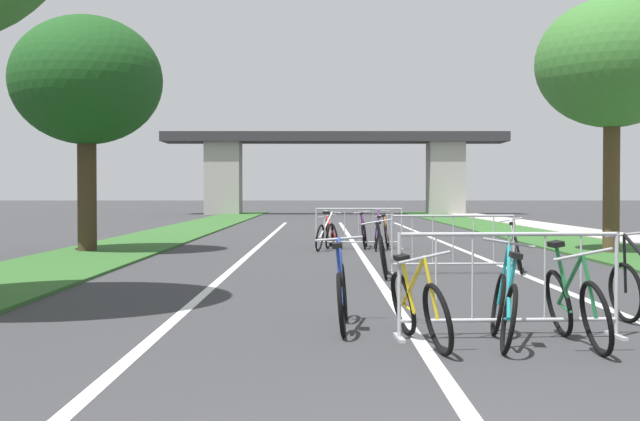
{
  "coord_description": "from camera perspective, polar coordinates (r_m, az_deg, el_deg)",
  "views": [
    {
      "loc": [
        -0.96,
        -3.45,
        1.44
      ],
      "look_at": [
        -0.98,
        14.44,
        1.05
      ],
      "focal_mm": 46.38,
      "sensor_mm": 36.0,
      "label": 1
    }
  ],
  "objects": [
    {
      "name": "bicycle_yellow_9",
      "position": [
        7.86,
        6.88,
        -6.65
      ],
      "size": [
        0.5,
        1.7,
        0.93
      ],
      "rotation": [
        0.0,
        0.0,
        3.34
      ],
      "color": "black",
      "rests_on": "ground"
    },
    {
      "name": "crowd_barrier_second",
      "position": [
        14.78,
        9.23,
        -2.35
      ],
      "size": [
        2.25,
        0.55,
        1.05
      ],
      "rotation": [
        0.0,
        0.0,
        0.05
      ],
      "color": "#ADADB2",
      "rests_on": "ground"
    },
    {
      "name": "bicycle_orange_3",
      "position": [
        21.55,
        4.66,
        -1.65
      ],
      "size": [
        0.5,
        1.66,
        0.89
      ],
      "rotation": [
        0.0,
        0.0,
        -0.1
      ],
      "color": "black",
      "rests_on": "ground"
    },
    {
      "name": "bicycle_black_1",
      "position": [
        14.23,
        4.42,
        -3.02
      ],
      "size": [
        0.56,
        1.74,
        1.01
      ],
      "rotation": [
        0.0,
        0.0,
        3.05
      ],
      "color": "black",
      "rests_on": "ground"
    },
    {
      "name": "bicycle_teal_8",
      "position": [
        8.02,
        12.64,
        -6.49
      ],
      "size": [
        0.57,
        1.62,
        0.99
      ],
      "rotation": [
        0.0,
        0.0,
        -0.12
      ],
      "color": "black",
      "rests_on": "ground"
    },
    {
      "name": "bicycle_purple_0",
      "position": [
        20.71,
        4.0,
        -1.67
      ],
      "size": [
        0.54,
        1.66,
        1.03
      ],
      "rotation": [
        0.0,
        0.0,
        -0.04
      ],
      "color": "black",
      "rests_on": "ground"
    },
    {
      "name": "bicycle_purple_10",
      "position": [
        21.53,
        3.11,
        -1.6
      ],
      "size": [
        0.45,
        1.77,
        0.96
      ],
      "rotation": [
        0.0,
        0.0,
        -0.09
      ],
      "color": "black",
      "rests_on": "ground"
    },
    {
      "name": "grass_verge_right",
      "position": [
        29.84,
        13.7,
        -1.52
      ],
      "size": [
        2.67,
        62.35,
        0.05
      ],
      "primitive_type": "cube",
      "color": "#2D5B26",
      "rests_on": "ground"
    },
    {
      "name": "bicycle_silver_4",
      "position": [
        15.44,
        13.49,
        -2.75
      ],
      "size": [
        0.5,
        1.73,
        0.98
      ],
      "rotation": [
        0.0,
        0.0,
        -0.2
      ],
      "color": "black",
      "rests_on": "ground"
    },
    {
      "name": "crowd_barrier_third",
      "position": [
        21.05,
        2.76,
        -1.27
      ],
      "size": [
        2.24,
        0.49,
        1.05
      ],
      "rotation": [
        0.0,
        0.0,
        -0.02
      ],
      "color": "#ADADB2",
      "rests_on": "ground"
    },
    {
      "name": "grass_verge_left",
      "position": [
        29.44,
        -9.95,
        -1.54
      ],
      "size": [
        2.67,
        62.35,
        0.05
      ],
      "primitive_type": "cube",
      "color": "#2D5B26",
      "rests_on": "ground"
    },
    {
      "name": "lane_stripe_right_lane",
      "position": [
        21.83,
        9.48,
        -2.55
      ],
      "size": [
        0.14,
        36.07,
        0.01
      ],
      "primitive_type": "cube",
      "color": "silver",
      "rests_on": "ground"
    },
    {
      "name": "lane_stripe_center",
      "position": [
        21.56,
        2.61,
        -2.58
      ],
      "size": [
        0.14,
        36.07,
        0.01
      ],
      "primitive_type": "cube",
      "color": "silver",
      "rests_on": "ground"
    },
    {
      "name": "bicycle_red_5",
      "position": [
        21.51,
        0.87,
        -1.64
      ],
      "size": [
        0.62,
        1.61,
        0.95
      ],
      "rotation": [
        0.0,
        0.0,
        0.15
      ],
      "color": "black",
      "rests_on": "ground"
    },
    {
      "name": "bicycle_white_7",
      "position": [
        20.64,
        0.4,
        -1.71
      ],
      "size": [
        0.69,
        1.66,
        1.0
      ],
      "rotation": [
        0.0,
        0.0,
        -0.25
      ],
      "color": "black",
      "rests_on": "ground"
    },
    {
      "name": "lane_stripe_left_lane",
      "position": [
        21.6,
        -4.32,
        -2.58
      ],
      "size": [
        0.14,
        36.07,
        0.01
      ],
      "primitive_type": "cube",
      "color": "silver",
      "rests_on": "ground"
    },
    {
      "name": "sidewalk_path_right",
      "position": [
        30.47,
        17.97,
        -1.46
      ],
      "size": [
        1.99,
        62.35,
        0.08
      ],
      "primitive_type": "cube",
      "color": "#ADA89E",
      "rests_on": "ground"
    },
    {
      "name": "tree_right_oak_mid",
      "position": [
        20.69,
        19.57,
        9.48
      ],
      "size": [
        3.54,
        3.54,
        5.97
      ],
      "color": "#4C3823",
      "rests_on": "ground"
    },
    {
      "name": "bicycle_green_6",
      "position": [
        8.13,
        17.27,
        -6.32
      ],
      "size": [
        0.53,
        1.69,
        0.98
      ],
      "rotation": [
        0.0,
        0.0,
        3.18
      ],
      "color": "black",
      "rests_on": "ground"
    },
    {
      "name": "tree_left_maple_mid",
      "position": [
        20.72,
        -15.76,
        8.54
      ],
      "size": [
        3.61,
        3.61,
        5.66
      ],
      "color": "#3D2D1E",
      "rests_on": "ground"
    },
    {
      "name": "crowd_barrier_nearest",
      "position": [
        8.39,
        12.95,
        -5.1
      ],
      "size": [
        2.26,
        0.56,
        1.05
      ],
      "rotation": [
        0.0,
        0.0,
        0.05
      ],
      "color": "#ADADB2",
      "rests_on": "ground"
    },
    {
      "name": "overpass_bridge",
      "position": [
        55.04,
        1.06,
        3.54
      ],
      "size": [
        22.74,
        3.18,
        5.43
      ],
      "color": "#2D2D30",
      "rests_on": "ground"
    },
    {
      "name": "bicycle_blue_2",
      "position": [
        8.76,
        1.59,
        -5.79
      ],
      "size": [
        0.53,
        1.73,
        0.96
      ],
      "rotation": [
        0.0,
        0.0,
        -0.05
      ],
      "color": "black",
      "rests_on": "ground"
    }
  ]
}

